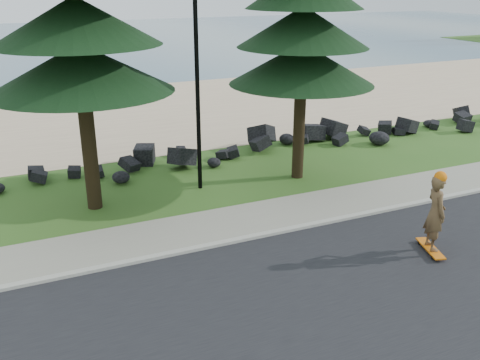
{
  "coord_description": "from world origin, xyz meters",
  "views": [
    {
      "loc": [
        -5.58,
        -12.55,
        6.6
      ],
      "look_at": [
        0.03,
        0.0,
        1.38
      ],
      "focal_mm": 40.0,
      "sensor_mm": 36.0,
      "label": 1
    }
  ],
  "objects": [
    {
      "name": "kerb",
      "position": [
        0.0,
        -0.9,
        0.05
      ],
      "size": [
        160.0,
        0.2,
        0.1
      ],
      "primitive_type": "cube",
      "color": "#AAA899",
      "rests_on": "ground"
    },
    {
      "name": "lamp_post",
      "position": [
        0.0,
        3.2,
        4.13
      ],
      "size": [
        0.25,
        0.14,
        8.14
      ],
      "color": "black",
      "rests_on": "ground"
    },
    {
      "name": "ground",
      "position": [
        0.0,
        0.0,
        0.0
      ],
      "size": [
        160.0,
        160.0,
        0.0
      ],
      "primitive_type": "plane",
      "color": "#305B1C",
      "rests_on": "ground"
    },
    {
      "name": "ocean",
      "position": [
        0.0,
        51.0,
        0.0
      ],
      "size": [
        160.0,
        58.0,
        0.01
      ],
      "primitive_type": "cube",
      "color": "#40637A",
      "rests_on": "ground"
    },
    {
      "name": "road",
      "position": [
        0.0,
        -4.5,
        0.01
      ],
      "size": [
        160.0,
        7.0,
        0.02
      ],
      "primitive_type": "cube",
      "color": "black",
      "rests_on": "ground"
    },
    {
      "name": "seawall_boulders",
      "position": [
        0.0,
        5.6,
        0.0
      ],
      "size": [
        60.0,
        2.4,
        1.1
      ],
      "primitive_type": null,
      "color": "black",
      "rests_on": "ground"
    },
    {
      "name": "beach_sand",
      "position": [
        0.0,
        14.5,
        0.01
      ],
      "size": [
        160.0,
        15.0,
        0.01
      ],
      "primitive_type": "cube",
      "color": "tan",
      "rests_on": "ground"
    },
    {
      "name": "sidewalk",
      "position": [
        0.0,
        0.2,
        0.04
      ],
      "size": [
        160.0,
        2.0,
        0.08
      ],
      "primitive_type": "cube",
      "color": "#9C9783",
      "rests_on": "ground"
    },
    {
      "name": "skateboarder",
      "position": [
        3.84,
        -3.44,
        1.1
      ],
      "size": [
        0.67,
        1.21,
        2.19
      ],
      "rotation": [
        0.0,
        0.0,
        1.26
      ],
      "color": "orange",
      "rests_on": "ground"
    }
  ]
}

